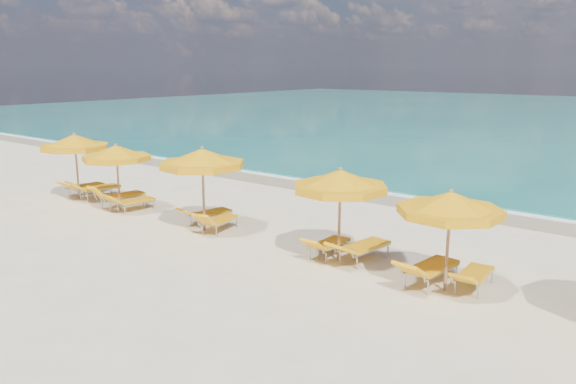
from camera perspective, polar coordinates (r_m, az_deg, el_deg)
The scene contains 19 objects.
ground_plane at distance 15.65m, azimuth -3.42°, elevation -5.24°, with size 120.00×120.00×0.00m, color beige.
wet_sand_band at distance 21.53m, azimuth 9.79°, elevation -0.41°, with size 120.00×2.60×0.01m, color tan.
foam_line at distance 22.22m, azimuth 10.78°, elevation -0.04°, with size 120.00×1.20×0.03m, color white.
whitecap_near at distance 32.65m, azimuth 8.67°, elevation 4.07°, with size 14.00×0.36×0.05m, color white.
umbrella_2 at distance 21.86m, azimuth -20.84°, elevation 4.70°, with size 2.95×2.95×2.45m.
umbrella_3 at distance 19.60m, azimuth -17.04°, elevation 3.76°, with size 2.27×2.27×2.29m.
umbrella_4 at distance 16.55m, azimuth -8.71°, elevation 3.33°, with size 3.07×3.07×2.53m.
umbrella_5 at distance 13.77m, azimuth 5.31°, elevation 1.08°, with size 2.89×2.89×2.41m.
umbrella_6 at distance 12.33m, azimuth 16.15°, elevation -1.23°, with size 2.86×2.86×2.29m.
lounger_2_left at distance 22.73m, azimuth -19.90°, elevation 0.23°, with size 0.63×1.75×0.68m.
lounger_2_right at distance 21.99m, azimuth -18.70°, elevation -0.01°, with size 0.81×1.95×0.81m.
lounger_3_left at distance 20.40m, azimuth -16.57°, elevation -0.80°, with size 0.87×1.95×0.90m.
lounger_3_right at distance 19.76m, azimuth -15.31°, elevation -1.27°, with size 0.76×1.69×0.70m.
lounger_4_left at distance 17.63m, azimuth -7.99°, elevation -2.58°, with size 0.83×1.81×0.68m.
lounger_4_right at distance 16.82m, azimuth -7.02°, elevation -3.31°, with size 0.84×1.69×0.76m.
lounger_5_left at distance 14.61m, azimuth 4.16°, elevation -5.76°, with size 0.58×1.63×0.69m.
lounger_5_right at distance 14.32m, azimuth 7.63°, elevation -6.10°, with size 0.88×1.99×0.72m.
lounger_6_left at distance 13.14m, azimuth 14.25°, elevation -8.10°, with size 0.82×1.99×0.80m.
lounger_6_right at distance 13.14m, azimuth 18.32°, elevation -8.52°, with size 0.66×1.72×0.66m.
Camera 1 is at (9.95, -11.08, 4.81)m, focal length 35.00 mm.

